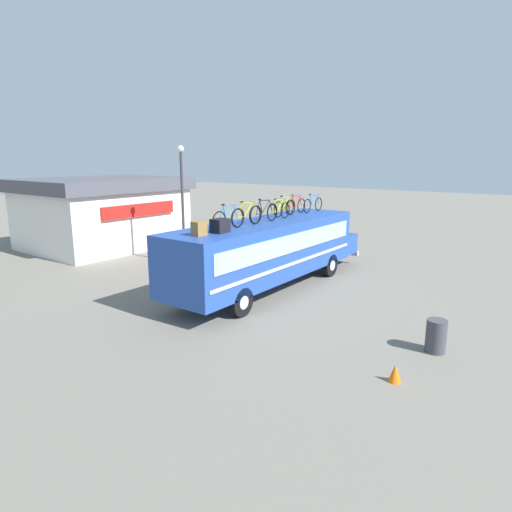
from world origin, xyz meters
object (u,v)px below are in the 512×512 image
object	(u,v)px
rooftop_bicycle_5	(285,207)
traffic_cone	(395,373)
luggage_bag_1	(199,229)
trash_bin	(436,336)
street_lamp	(182,194)
rooftop_bicycle_3	(264,212)
rooftop_bicycle_2	(247,215)
luggage_bag_2	(220,226)
rooftop_bicycle_4	(279,210)
rooftop_bicycle_7	(313,204)
bus	(271,248)
rooftop_bicycle_6	(295,206)
rooftop_bicycle_1	(228,219)

from	to	relation	value
rooftop_bicycle_5	traffic_cone	distance (m)	10.02
luggage_bag_1	trash_bin	distance (m)	7.85
street_lamp	rooftop_bicycle_3	bearing A→B (deg)	-104.12
rooftop_bicycle_3	rooftop_bicycle_5	xyz separation A→B (m)	(2.12, 0.42, -0.02)
rooftop_bicycle_2	traffic_cone	bearing A→B (deg)	-113.49
rooftop_bicycle_5	trash_bin	size ratio (longest dim) A/B	1.79
luggage_bag_2	traffic_cone	xyz separation A→B (m)	(-1.24, -6.66, -2.86)
luggage_bag_2	trash_bin	world-z (taller)	luggage_bag_2
rooftop_bicycle_3	traffic_cone	size ratio (longest dim) A/B	3.95
rooftop_bicycle_5	traffic_cone	world-z (taller)	rooftop_bicycle_5
luggage_bag_2	rooftop_bicycle_3	distance (m)	2.87
rooftop_bicycle_4	rooftop_bicycle_7	world-z (taller)	rooftop_bicycle_4
bus	rooftop_bicycle_4	size ratio (longest dim) A/B	7.03
luggage_bag_1	rooftop_bicycle_6	size ratio (longest dim) A/B	0.28
luggage_bag_2	street_lamp	distance (m)	7.77
rooftop_bicycle_3	rooftop_bicycle_7	world-z (taller)	rooftop_bicycle_3
rooftop_bicycle_1	rooftop_bicycle_6	distance (m)	5.30
rooftop_bicycle_7	luggage_bag_2	bearing A→B (deg)	-176.80
rooftop_bicycle_3	trash_bin	size ratio (longest dim) A/B	1.93
rooftop_bicycle_3	rooftop_bicycle_5	distance (m)	2.16
luggage_bag_1	rooftop_bicycle_4	distance (m)	4.80
bus	rooftop_bicycle_2	world-z (taller)	rooftop_bicycle_2
bus	luggage_bag_1	size ratio (longest dim) A/B	24.23
rooftop_bicycle_1	trash_bin	distance (m)	7.72
rooftop_bicycle_4	trash_bin	world-z (taller)	rooftop_bicycle_4
bus	rooftop_bicycle_6	distance (m)	2.97
luggage_bag_1	rooftop_bicycle_6	distance (m)	6.88
rooftop_bicycle_2	traffic_cone	xyz separation A→B (m)	(-2.99, -6.88, -3.01)
bus	street_lamp	size ratio (longest dim) A/B	1.94
rooftop_bicycle_7	rooftop_bicycle_5	bearing A→B (deg)	174.07
bus	luggage_bag_2	size ratio (longest dim) A/B	19.87
rooftop_bicycle_5	rooftop_bicycle_6	size ratio (longest dim) A/B	1.01
rooftop_bicycle_4	rooftop_bicycle_6	bearing A→B (deg)	12.42
bus	rooftop_bicycle_1	world-z (taller)	rooftop_bicycle_1
rooftop_bicycle_4	trash_bin	size ratio (longest dim) A/B	1.74
luggage_bag_1	rooftop_bicycle_3	distance (m)	3.73
rooftop_bicycle_2	trash_bin	xyz separation A→B (m)	(-0.64, -7.20, -2.77)
rooftop_bicycle_3	rooftop_bicycle_7	xyz separation A→B (m)	(4.22, 0.20, -0.03)
rooftop_bicycle_3	rooftop_bicycle_6	world-z (taller)	rooftop_bicycle_3
rooftop_bicycle_3	rooftop_bicycle_6	xyz separation A→B (m)	(3.13, 0.49, -0.03)
bus	rooftop_bicycle_4	bearing A→B (deg)	-9.97
street_lamp	rooftop_bicycle_4	bearing A→B (deg)	-94.56
rooftop_bicycle_1	rooftop_bicycle_4	distance (m)	3.22
luggage_bag_1	traffic_cone	bearing A→B (deg)	-93.06
rooftop_bicycle_2	rooftop_bicycle_6	bearing A→B (deg)	6.27
rooftop_bicycle_1	trash_bin	size ratio (longest dim) A/B	1.79
luggage_bag_2	street_lamp	bearing A→B (deg)	55.33
rooftop_bicycle_6	rooftop_bicycle_3	bearing A→B (deg)	-171.17
rooftop_bicycle_6	traffic_cone	distance (m)	10.72
rooftop_bicycle_1	rooftop_bicycle_7	size ratio (longest dim) A/B	0.97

